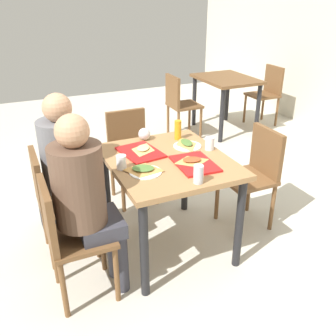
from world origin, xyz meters
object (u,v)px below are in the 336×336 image
(paper_plate_center, at_px, (187,146))
(plastic_cup_b, at_px, (121,162))
(pizza_slice_d, at_px, (143,169))
(person_in_brown_jacket, at_px, (86,194))
(tray_red_far, at_px, (195,164))
(pizza_slice_b, at_px, (192,160))
(chair_left_end, at_px, (130,149))
(soda_can, at_px, (198,174))
(chair_near_left, at_px, (54,197))
(person_in_red, at_px, (70,163))
(handbag, at_px, (51,216))
(foil_bundle, at_px, (144,134))
(condiment_bottle, at_px, (178,130))
(pizza_slice_c, at_px, (186,143))
(background_table, at_px, (226,87))
(background_chair_far, at_px, (267,91))
(main_table, at_px, (168,172))
(chair_near_right, at_px, (67,233))
(tray_red_near, at_px, (141,152))
(background_chair_near, at_px, (179,102))
(paper_plate_near_edge, at_px, (145,172))
(plastic_cup_a, at_px, (210,143))
(chair_far_side, at_px, (255,170))
(pizza_slice_a, at_px, (143,149))

(paper_plate_center, relative_size, plastic_cup_b, 2.20)
(pizza_slice_d, bearing_deg, person_in_brown_jacket, -73.30)
(tray_red_far, distance_m, pizza_slice_b, 0.03)
(chair_left_end, xyz_separation_m, pizza_slice_d, (1.00, -0.24, 0.28))
(paper_plate_center, relative_size, soda_can, 1.80)
(chair_near_left, xyz_separation_m, person_in_red, (0.00, 0.14, 0.25))
(handbag, bearing_deg, tray_red_far, 51.00)
(person_in_brown_jacket, relative_size, foil_bundle, 12.78)
(condiment_bottle, bearing_deg, pizza_slice_c, 2.17)
(pizza_slice_b, height_order, background_table, pizza_slice_b)
(person_in_brown_jacket, bearing_deg, background_chair_far, 126.37)
(main_table, relative_size, person_in_brown_jacket, 0.78)
(chair_near_left, relative_size, chair_near_right, 1.00)
(background_chair_far, bearing_deg, foil_bundle, -56.49)
(background_table, bearing_deg, plastic_cup_b, -45.63)
(tray_red_near, xyz_separation_m, background_chair_near, (-1.99, 1.29, -0.27))
(chair_near_left, bearing_deg, pizza_slice_c, 86.16)
(paper_plate_near_edge, bearing_deg, soda_can, 43.08)
(chair_near_right, height_order, handbag, chair_near_right)
(paper_plate_near_edge, relative_size, plastic_cup_a, 2.20)
(tray_red_far, distance_m, background_chair_near, 2.56)
(plastic_cup_a, distance_m, background_table, 2.63)
(chair_far_side, relative_size, background_table, 0.96)
(pizza_slice_a, xyz_separation_m, plastic_cup_a, (0.17, 0.48, 0.03))
(pizza_slice_b, bearing_deg, condiment_bottle, 166.22)
(pizza_slice_c, xyz_separation_m, background_table, (-1.99, 1.63, -0.15))
(tray_red_far, bearing_deg, pizza_slice_c, 162.35)
(soda_can, xyz_separation_m, background_chair_near, (-2.59, 1.12, -0.32))
(person_in_red, relative_size, tray_red_far, 3.55)
(pizza_slice_d, xyz_separation_m, condiment_bottle, (-0.45, 0.48, 0.06))
(main_table, bearing_deg, handbag, -125.91)
(soda_can, xyz_separation_m, foil_bundle, (-0.85, -0.04, -0.01))
(background_chair_near, bearing_deg, paper_plate_center, -24.21)
(condiment_bottle, bearing_deg, main_table, -35.96)
(chair_left_end, bearing_deg, plastic_cup_b, -21.85)
(tray_red_near, bearing_deg, pizza_slice_a, 125.65)
(main_table, relative_size, handbag, 3.12)
(chair_far_side, distance_m, pizza_slice_c, 0.66)
(background_table, bearing_deg, tray_red_far, -36.73)
(chair_far_side, distance_m, pizza_slice_a, 0.99)
(chair_far_side, distance_m, chair_left_end, 1.20)
(main_table, bearing_deg, soda_can, 2.89)
(paper_plate_near_edge, relative_size, pizza_slice_d, 0.81)
(plastic_cup_b, distance_m, foil_bundle, 0.57)
(plastic_cup_a, distance_m, handbag, 1.49)
(soda_can, distance_m, condiment_bottle, 0.78)
(tray_red_near, distance_m, soda_can, 0.63)
(person_in_brown_jacket, xyz_separation_m, background_chair_far, (-2.42, 3.28, -0.25))
(pizza_slice_d, relative_size, background_chair_near, 0.31)
(chair_left_end, bearing_deg, pizza_slice_a, -9.99)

